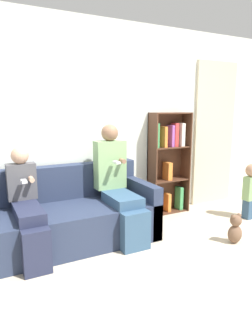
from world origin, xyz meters
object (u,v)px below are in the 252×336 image
Objects in this scene: toddler_standing at (251,188)px; bookshelf at (168,163)px; adult_seated at (118,182)px; child_seated at (27,204)px; couch at (62,219)px; teddy_bear at (235,229)px.

bookshelf is (-0.84, 0.75, 0.30)m from toddler_standing.
bookshelf reaches higher than adult_seated.
toddler_standing is at bearing -5.47° from child_seated.
child_seated is (-1.02, -0.05, -0.11)m from adult_seated.
bookshelf is (1.00, 0.43, 0.07)m from adult_seated.
adult_seated is 1.02m from child_seated.
bookshelf is at bearing 22.99° from adult_seated.
couch is 1.93m from teddy_bear.
adult_seated is at bearing 143.61° from teddy_bear.
adult_seated is 1.71× the size of toddler_standing.
child_seated is (-0.38, -0.14, 0.27)m from couch.
toddler_standing is 2.24× the size of teddy_bear.
toddler_standing is (1.84, -0.32, -0.23)m from adult_seated.
couch is at bearing 171.27° from adult_seated.
couch is 6.03× the size of teddy_bear.
child_seated is 2.87m from toddler_standing.
toddler_standing is 0.53× the size of bookshelf.
teddy_bear is at bearing -148.88° from toddler_standing.
couch is 0.49m from child_seated.
bookshelf reaches higher than teddy_bear.
child_seated is 2.08m from bookshelf.
toddler_standing is at bearing 31.12° from teddy_bear.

